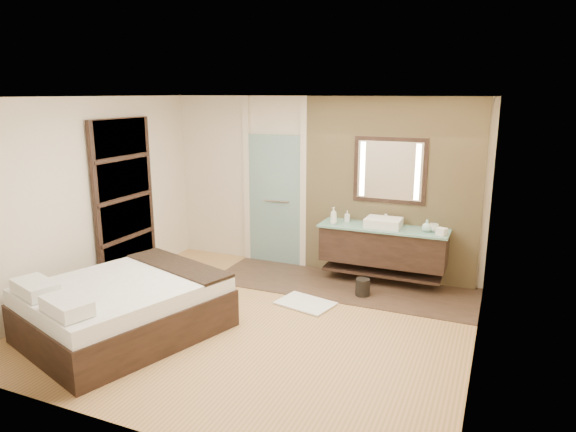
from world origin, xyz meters
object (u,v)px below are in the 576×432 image
at_px(vanity, 383,246).
at_px(bed, 124,308).
at_px(waste_bin, 363,288).
at_px(mirror_unit, 390,170).

distance_m(vanity, bed, 3.67).
distance_m(vanity, waste_bin, 0.75).
xyz_separation_m(bed, waste_bin, (2.25, 2.20, -0.20)).
height_order(vanity, waste_bin, vanity).
xyz_separation_m(vanity, waste_bin, (-0.13, -0.58, -0.46)).
bearing_deg(bed, mirror_unit, 70.38).
bearing_deg(vanity, bed, -130.44).
height_order(vanity, bed, vanity).
bearing_deg(mirror_unit, vanity, -90.00).
xyz_separation_m(vanity, mirror_unit, (0.00, 0.24, 1.07)).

